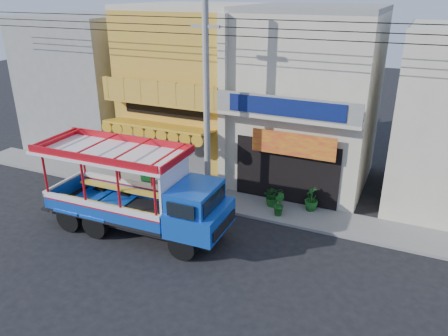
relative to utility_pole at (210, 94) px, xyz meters
name	(u,v)px	position (x,y,z in m)	size (l,w,h in m)	color
ground	(193,248)	(0.85, -3.30, -5.03)	(90.00, 90.00, 0.00)	black
sidewalk	(235,202)	(0.85, 0.70, -4.97)	(30.00, 2.00, 0.12)	slate
shophouse_left	(195,88)	(-3.15, 4.66, -0.92)	(6.00, 7.50, 8.24)	gold
shophouse_right	(308,99)	(2.85, 4.66, -0.93)	(6.00, 6.75, 8.24)	beige
party_pilaster	(223,110)	(-0.15, 1.55, -1.03)	(0.35, 0.30, 8.00)	beige
filler_building_left	(91,82)	(-10.15, 4.70, -1.23)	(6.00, 6.00, 7.60)	gray
utility_pole	(210,94)	(0.00, 0.00, 0.00)	(28.00, 0.26, 9.00)	gray
songthaew_truck	(147,195)	(-1.17, -3.10, -3.34)	(7.60, 2.72, 3.52)	black
green_sign	(147,174)	(-3.80, 0.73, -4.45)	(0.73, 0.39, 1.11)	black
potted_plant_a	(273,196)	(2.51, 0.98, -4.44)	(0.84, 0.73, 0.94)	#185519
potted_plant_b	(279,204)	(2.99, 0.29, -4.43)	(0.53, 0.43, 0.97)	#185519
potted_plant_c	(311,199)	(4.13, 1.29, -4.38)	(0.59, 0.59, 1.06)	#185519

